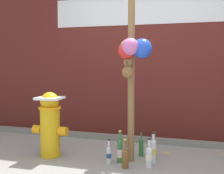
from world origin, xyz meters
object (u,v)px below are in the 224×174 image
(memorial_post, at_px, (132,27))
(bottle_5, at_px, (154,148))
(fire_hydrant, at_px, (50,123))
(bottle_6, at_px, (109,154))
(bottle_2, at_px, (120,150))
(bottle_1, at_px, (141,146))
(bottle_3, at_px, (125,157))
(bottle_4, at_px, (153,150))
(bottle_0, at_px, (149,156))

(memorial_post, height_order, bottle_5, memorial_post)
(fire_hydrant, distance_m, bottle_6, 0.87)
(fire_hydrant, xyz_separation_m, bottle_2, (0.92, 0.03, -0.28))
(bottle_1, height_order, bottle_5, bottle_1)
(memorial_post, bearing_deg, fire_hydrant, -174.64)
(memorial_post, height_order, bottle_3, memorial_post)
(memorial_post, relative_size, bottle_3, 8.67)
(bottle_2, xyz_separation_m, bottle_6, (-0.12, -0.07, -0.03))
(bottle_2, bearing_deg, bottle_4, 18.60)
(bottle_2, bearing_deg, fire_hydrant, -178.05)
(fire_hydrant, bearing_deg, bottle_1, 18.35)
(bottle_2, height_order, bottle_3, bottle_2)
(bottle_1, bearing_deg, memorial_post, -102.21)
(bottle_5, bearing_deg, memorial_post, -129.10)
(fire_hydrant, bearing_deg, bottle_3, -7.62)
(bottle_3, height_order, bottle_6, bottle_3)
(bottle_3, distance_m, bottle_4, 0.40)
(bottle_1, bearing_deg, fire_hydrant, -161.65)
(bottle_6, bearing_deg, fire_hydrant, 177.32)
(bottle_5, bearing_deg, bottle_3, -114.60)
(bottle_1, relative_size, bottle_2, 0.84)
(bottle_5, relative_size, bottle_6, 1.10)
(bottle_6, bearing_deg, bottle_0, 0.52)
(memorial_post, xyz_separation_m, bottle_5, (0.22, 0.27, -1.50))
(fire_hydrant, xyz_separation_m, bottle_0, (1.29, -0.03, -0.30))
(bottle_4, bearing_deg, fire_hydrant, -173.06)
(bottle_1, height_order, bottle_4, bottle_4)
(bottle_0, bearing_deg, bottle_4, 86.55)
(fire_hydrant, height_order, bottle_2, fire_hydrant)
(bottle_1, bearing_deg, bottle_3, -97.97)
(bottle_1, xyz_separation_m, bottle_2, (-0.18, -0.34, 0.02))
(memorial_post, xyz_separation_m, bottle_3, (-0.01, -0.24, -1.50))
(bottle_1, xyz_separation_m, bottle_4, (0.19, -0.21, 0.02))
(bottle_0, xyz_separation_m, bottle_5, (-0.02, 0.40, -0.01))
(bottle_0, height_order, bottle_2, bottle_2)
(memorial_post, xyz_separation_m, bottle_2, (-0.13, -0.07, -1.48))
(fire_hydrant, relative_size, bottle_6, 2.85)
(memorial_post, height_order, bottle_2, memorial_post)
(bottle_0, relative_size, bottle_3, 1.00)
(memorial_post, relative_size, bottle_6, 10.04)
(bottle_2, height_order, bottle_6, bottle_2)
(bottle_1, bearing_deg, bottle_4, -47.21)
(bottle_5, bearing_deg, bottle_1, -179.54)
(bottle_0, bearing_deg, bottle_2, 169.99)
(bottle_2, relative_size, bottle_6, 1.35)
(fire_hydrant, distance_m, bottle_2, 0.97)
(bottle_0, bearing_deg, fire_hydrant, 178.52)
(bottle_2, bearing_deg, memorial_post, 27.98)
(bottle_2, height_order, bottle_4, bottle_2)
(bottle_2, bearing_deg, bottle_1, 61.24)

